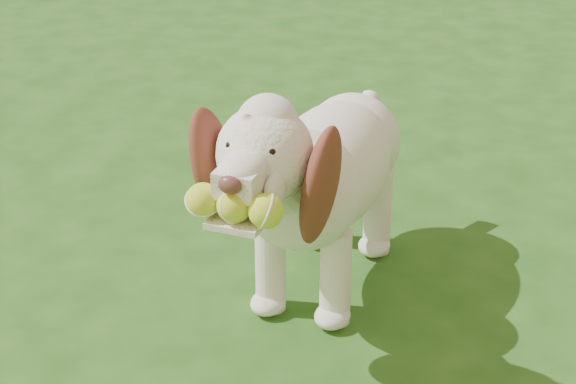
% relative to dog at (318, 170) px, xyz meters
% --- Properties ---
extents(ground, '(80.00, 80.00, 0.00)m').
position_rel_dog_xyz_m(ground, '(0.23, -0.17, -0.43)').
color(ground, '#1E4A15').
rests_on(ground, ground).
extents(dog, '(0.43, 1.22, 0.80)m').
position_rel_dog_xyz_m(dog, '(0.00, 0.00, 0.00)').
color(dog, white).
rests_on(dog, ground).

